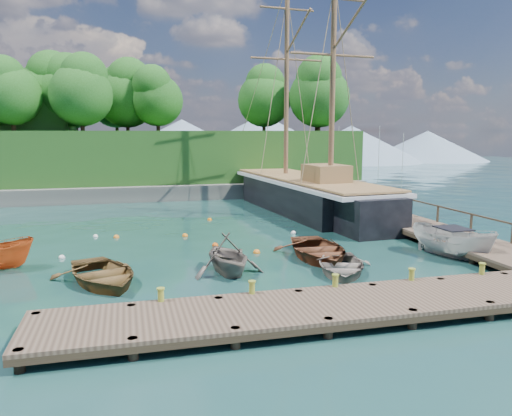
# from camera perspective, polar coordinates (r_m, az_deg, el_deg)

# --- Properties ---
(ground) EXTENTS (160.00, 160.00, 0.00)m
(ground) POSITION_cam_1_polar(r_m,az_deg,el_deg) (22.06, -1.19, -6.95)
(ground) COLOR #133730
(ground) RESTS_ON ground
(dock_near) EXTENTS (20.00, 3.20, 1.10)m
(dock_near) POSITION_cam_1_polar(r_m,az_deg,el_deg) (16.70, 10.97, -10.78)
(dock_near) COLOR #453529
(dock_near) RESTS_ON ground
(dock_east) EXTENTS (3.20, 24.00, 1.10)m
(dock_east) POSITION_cam_1_polar(r_m,az_deg,el_deg) (32.63, 15.84, -1.33)
(dock_east) COLOR #453529
(dock_east) RESTS_ON ground
(bollard_0) EXTENTS (0.26, 0.26, 0.45)m
(bollard_0) POSITION_cam_1_polar(r_m,az_deg,el_deg) (16.69, -10.74, -12.38)
(bollard_0) COLOR olive
(bollard_0) RESTS_ON ground
(bollard_1) EXTENTS (0.26, 0.26, 0.45)m
(bollard_1) POSITION_cam_1_polar(r_m,az_deg,el_deg) (17.12, -0.46, -11.67)
(bollard_1) COLOR olive
(bollard_1) RESTS_ON ground
(bollard_2) EXTENTS (0.26, 0.26, 0.45)m
(bollard_2) POSITION_cam_1_polar(r_m,az_deg,el_deg) (18.04, 8.98, -10.69)
(bollard_2) COLOR olive
(bollard_2) RESTS_ON ground
(bollard_3) EXTENTS (0.26, 0.26, 0.45)m
(bollard_3) POSITION_cam_1_polar(r_m,az_deg,el_deg) (19.39, 17.25, -9.59)
(bollard_3) COLOR olive
(bollard_3) RESTS_ON ground
(bollard_4) EXTENTS (0.26, 0.26, 0.45)m
(bollard_4) POSITION_cam_1_polar(r_m,az_deg,el_deg) (21.09, 24.28, -8.49)
(bollard_4) COLOR olive
(bollard_4) RESTS_ON ground
(rowboat_0) EXTENTS (4.75, 5.61, 0.99)m
(rowboat_0) POSITION_cam_1_polar(r_m,az_deg,el_deg) (20.93, -17.10, -8.22)
(rowboat_0) COLOR brown
(rowboat_0) RESTS_ON ground
(rowboat_1) EXTENTS (3.59, 3.99, 1.86)m
(rowboat_1) POSITION_cam_1_polar(r_m,az_deg,el_deg) (21.37, -3.25, -7.48)
(rowboat_1) COLOR #665C54
(rowboat_1) RESTS_ON ground
(rowboat_2) EXTENTS (4.01, 5.35, 1.05)m
(rowboat_2) POSITION_cam_1_polar(r_m,az_deg,el_deg) (23.99, 7.05, -5.71)
(rowboat_2) COLOR #572E1A
(rowboat_2) RESTS_ON ground
(rowboat_3) EXTENTS (4.14, 4.85, 0.85)m
(rowboat_3) POSITION_cam_1_polar(r_m,az_deg,el_deg) (21.78, 9.64, -7.28)
(rowboat_3) COLOR slate
(rowboat_3) RESTS_ON ground
(cabin_boat_white) EXTENTS (3.04, 4.77, 1.72)m
(cabin_boat_white) POSITION_cam_1_polar(r_m,az_deg,el_deg) (25.72, 21.45, -5.28)
(cabin_boat_white) COLOR beige
(cabin_boat_white) RESTS_ON ground
(schooner) EXTENTS (6.57, 27.06, 19.74)m
(schooner) POSITION_cam_1_polar(r_m,az_deg,el_deg) (37.33, 5.71, 1.23)
(schooner) COLOR black
(schooner) RESTS_ON ground
(mooring_buoy_0) EXTENTS (0.30, 0.30, 0.30)m
(mooring_buoy_0) POSITION_cam_1_polar(r_m,az_deg,el_deg) (25.53, -21.30, -5.37)
(mooring_buoy_0) COLOR white
(mooring_buoy_0) RESTS_ON ground
(mooring_buoy_1) EXTENTS (0.33, 0.33, 0.33)m
(mooring_buoy_1) POSITION_cam_1_polar(r_m,az_deg,el_deg) (28.94, -8.12, -3.22)
(mooring_buoy_1) COLOR orange
(mooring_buoy_1) RESTS_ON ground
(mooring_buoy_2) EXTENTS (0.33, 0.33, 0.33)m
(mooring_buoy_2) POSITION_cam_1_polar(r_m,az_deg,el_deg) (26.36, -4.69, -4.35)
(mooring_buoy_2) COLOR #E8570C
(mooring_buoy_2) RESTS_ON ground
(mooring_buoy_3) EXTENTS (0.32, 0.32, 0.32)m
(mooring_buoy_3) POSITION_cam_1_polar(r_m,az_deg,el_deg) (29.45, 4.31, -2.95)
(mooring_buoy_3) COLOR silver
(mooring_buoy_3) RESTS_ON ground
(mooring_buoy_4) EXTENTS (0.32, 0.32, 0.32)m
(mooring_buoy_4) POSITION_cam_1_polar(r_m,az_deg,el_deg) (29.36, -15.68, -3.29)
(mooring_buoy_4) COLOR orange
(mooring_buoy_4) RESTS_ON ground
(mooring_buoy_5) EXTENTS (0.31, 0.31, 0.31)m
(mooring_buoy_5) POSITION_cam_1_polar(r_m,az_deg,el_deg) (33.92, -5.32, -1.40)
(mooring_buoy_5) COLOR orange
(mooring_buoy_5) RESTS_ON ground
(mooring_buoy_6) EXTENTS (0.28, 0.28, 0.28)m
(mooring_buoy_6) POSITION_cam_1_polar(r_m,az_deg,el_deg) (29.93, -17.86, -3.16)
(mooring_buoy_6) COLOR white
(mooring_buoy_6) RESTS_ON ground
(mooring_buoy_7) EXTENTS (0.35, 0.35, 0.35)m
(mooring_buoy_7) POSITION_cam_1_polar(r_m,az_deg,el_deg) (24.77, 0.07, -5.18)
(mooring_buoy_7) COLOR orange
(mooring_buoy_7) RESTS_ON ground
(headland) EXTENTS (51.00, 19.31, 12.90)m
(headland) POSITION_cam_1_polar(r_m,az_deg,el_deg) (52.62, -23.54, 7.60)
(headland) COLOR #474744
(headland) RESTS_ON ground
(distant_ridge) EXTENTS (117.00, 40.00, 10.00)m
(distant_ridge) POSITION_cam_1_polar(r_m,az_deg,el_deg) (91.13, -8.89, 7.68)
(distant_ridge) COLOR #728CA5
(distant_ridge) RESTS_ON ground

